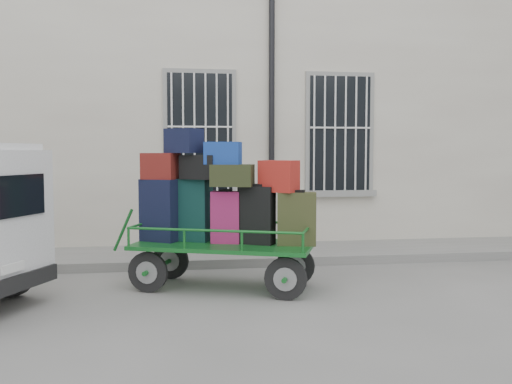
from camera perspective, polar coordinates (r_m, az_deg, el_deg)
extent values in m
plane|color=#63635F|center=(8.03, -1.46, -9.60)|extent=(80.00, 80.00, 0.00)
cube|color=#BFB4A3|center=(13.33, -4.50, 8.77)|extent=(24.00, 5.00, 6.00)
cylinder|color=black|center=(10.87, 1.58, 8.81)|extent=(0.11, 0.11, 5.60)
cube|color=black|center=(10.75, -5.62, 5.91)|extent=(1.20, 0.08, 2.20)
cube|color=gray|center=(10.75, -5.58, -0.28)|extent=(1.45, 0.22, 0.12)
cube|color=black|center=(11.22, 8.35, 5.80)|extent=(1.20, 0.08, 2.20)
cube|color=gray|center=(11.22, 8.32, -0.12)|extent=(1.45, 0.22, 0.12)
cube|color=slate|center=(10.15, -3.03, -6.29)|extent=(24.00, 1.70, 0.15)
cylinder|color=black|center=(7.88, -10.76, -7.87)|extent=(0.54, 0.26, 0.55)
cylinder|color=gray|center=(7.88, -10.76, -7.87)|extent=(0.32, 0.20, 0.30)
cylinder|color=black|center=(8.65, -8.55, -6.79)|extent=(0.54, 0.26, 0.55)
cylinder|color=gray|center=(8.65, -8.55, -6.79)|extent=(0.32, 0.20, 0.30)
cylinder|color=black|center=(7.36, 2.98, -8.66)|extent=(0.54, 0.26, 0.55)
cylinder|color=gray|center=(7.36, 2.98, -8.66)|extent=(0.32, 0.20, 0.30)
cylinder|color=black|center=(8.17, 3.96, -7.38)|extent=(0.54, 0.26, 0.55)
cylinder|color=gray|center=(8.17, 3.96, -7.38)|extent=(0.32, 0.20, 0.30)
cube|color=#176523|center=(7.90, -3.27, -5.33)|extent=(2.67, 1.91, 0.06)
cylinder|color=#176523|center=(8.40, -13.15, -3.73)|extent=(0.31, 0.16, 0.62)
cube|color=black|center=(8.15, -9.54, -1.80)|extent=(0.60, 0.54, 0.87)
cube|color=black|center=(8.12, -9.58, 1.39)|extent=(0.25, 0.22, 0.03)
cube|color=#0B2828|center=(8.12, -6.44, -1.77)|extent=(0.61, 0.51, 0.88)
cube|color=black|center=(8.09, -6.47, 1.44)|extent=(0.25, 0.21, 0.03)
cube|color=#901A57|center=(7.88, -3.02, -2.53)|extent=(0.44, 0.34, 0.71)
cube|color=black|center=(7.85, -3.03, 0.18)|extent=(0.19, 0.17, 0.03)
cube|color=black|center=(7.78, 0.07, -2.33)|extent=(0.53, 0.44, 0.79)
cube|color=black|center=(7.75, 0.07, 0.69)|extent=(0.22, 0.18, 0.03)
cube|color=#31361B|center=(7.71, 4.09, -2.68)|extent=(0.56, 0.38, 0.71)
cube|color=black|center=(7.68, 4.11, 0.09)|extent=(0.24, 0.20, 0.03)
cube|color=#5E1215|center=(8.13, -9.53, 2.57)|extent=(0.57, 0.50, 0.37)
cube|color=black|center=(7.95, -5.48, 2.49)|extent=(0.62, 0.58, 0.33)
cube|color=black|center=(7.77, -2.37, 1.68)|extent=(0.65, 0.53, 0.30)
cube|color=maroon|center=(7.72, 2.30, 1.59)|extent=(0.58, 0.55, 0.43)
cube|color=black|center=(8.03, -7.23, 5.10)|extent=(0.56, 0.55, 0.34)
cube|color=navy|center=(7.81, -3.32, 3.90)|extent=(0.54, 0.42, 0.31)
cube|color=black|center=(6.99, -23.50, -0.44)|extent=(0.54, 1.14, 0.48)
cube|color=black|center=(7.14, -23.32, -8.55)|extent=(0.75, 1.52, 0.19)
cube|color=white|center=(7.08, -23.15, -6.99)|extent=(0.18, 0.35, 0.11)
cylinder|color=black|center=(8.18, -23.34, -7.55)|extent=(0.62, 0.42, 0.60)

